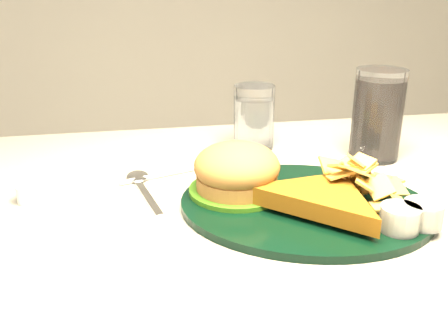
# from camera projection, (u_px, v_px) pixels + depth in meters

# --- Properties ---
(dinner_plate) EXTENTS (0.43, 0.39, 0.08)m
(dinner_plate) POSITION_uv_depth(u_px,v_px,m) (306.00, 183.00, 0.70)
(dinner_plate) COLOR black
(dinner_plate) RESTS_ON table
(water_glass) EXTENTS (0.10, 0.10, 0.12)m
(water_glass) POSITION_uv_depth(u_px,v_px,m) (254.00, 117.00, 0.94)
(water_glass) COLOR white
(water_glass) RESTS_ON table
(cola_glass) EXTENTS (0.10, 0.10, 0.16)m
(cola_glass) POSITION_uv_depth(u_px,v_px,m) (377.00, 115.00, 0.88)
(cola_glass) COLOR black
(cola_glass) RESTS_ON table
(fork_napkin) EXTENTS (0.14, 0.17, 0.01)m
(fork_napkin) POSITION_uv_depth(u_px,v_px,m) (352.00, 187.00, 0.77)
(fork_napkin) COLOR white
(fork_napkin) RESTS_ON table
(spoon) EXTENTS (0.08, 0.18, 0.01)m
(spoon) POSITION_uv_depth(u_px,v_px,m) (148.00, 196.00, 0.74)
(spoon) COLOR white
(spoon) RESTS_ON table
(ramekin) EXTENTS (0.05, 0.05, 0.03)m
(ramekin) POSITION_uv_depth(u_px,v_px,m) (30.00, 193.00, 0.73)
(ramekin) COLOR silver
(ramekin) RESTS_ON table
(wrapped_straw) EXTENTS (0.24, 0.15, 0.01)m
(wrapped_straw) POSITION_uv_depth(u_px,v_px,m) (185.00, 170.00, 0.84)
(wrapped_straw) COLOR silver
(wrapped_straw) RESTS_ON table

